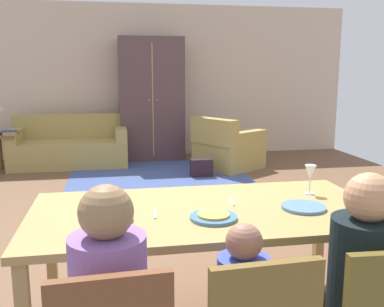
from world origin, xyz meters
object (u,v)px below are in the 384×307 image
(person_woman, at_px, (357,301))
(book_upper, at_px, (9,132))
(couch, at_px, (70,147))
(armoire, at_px, (151,99))
(handbag, at_px, (201,168))
(plate_near_man, at_px, (109,220))
(plate_near_woman, at_px, (303,207))
(book_lower, at_px, (11,133))
(dining_table, at_px, (206,219))
(wine_glass, at_px, (310,173))
(plate_near_child, at_px, (214,217))
(armchair, at_px, (227,149))

(person_woman, xyz_separation_m, book_upper, (-2.61, 5.37, 0.11))
(couch, height_order, armoire, armoire)
(handbag, bearing_deg, plate_near_man, -108.16)
(armoire, bearing_deg, plate_near_woman, -86.00)
(armoire, relative_size, book_lower, 9.55)
(dining_table, distance_m, wine_glass, 0.75)
(couch, bearing_deg, plate_near_woman, -70.97)
(plate_near_man, height_order, plate_near_child, same)
(plate_near_man, bearing_deg, plate_near_child, -6.35)
(person_woman, height_order, book_upper, person_woman)
(plate_near_child, bearing_deg, armchair, 74.29)
(book_upper, bearing_deg, couch, 19.21)
(book_lower, distance_m, book_upper, 0.06)
(plate_near_child, distance_m, couch, 5.32)
(dining_table, bearing_deg, plate_near_child, -90.00)
(armchair, xyz_separation_m, handbag, (-0.50, -0.47, -0.19))
(dining_table, xyz_separation_m, handbag, (0.75, 3.83, -0.57))
(person_woman, distance_m, book_lower, 6.01)
(book_upper, xyz_separation_m, handbag, (2.83, -0.86, -0.49))
(dining_table, bearing_deg, plate_near_man, -167.46)
(wine_glass, bearing_deg, plate_near_woman, -120.77)
(dining_table, height_order, book_lower, dining_table)
(book_lower, bearing_deg, dining_table, -66.47)
(plate_near_child, bearing_deg, plate_near_man, 173.65)
(dining_table, height_order, plate_near_woman, plate_near_woman)
(book_lower, bearing_deg, plate_near_child, -67.24)
(wine_glass, relative_size, person_woman, 0.17)
(dining_table, bearing_deg, armoire, 88.25)
(armchair, bearing_deg, plate_near_man, -112.16)
(plate_near_child, bearing_deg, wine_glass, 27.01)
(plate_near_woman, xyz_separation_m, book_lower, (-2.60, 4.84, -0.18))
(plate_near_man, distance_m, person_woman, 1.24)
(wine_glass, relative_size, armchair, 0.16)
(dining_table, xyz_separation_m, book_lower, (-2.06, 4.74, -0.10))
(dining_table, bearing_deg, wine_glass, 14.30)
(wine_glass, distance_m, couch, 5.21)
(plate_near_man, distance_m, plate_near_child, 0.54)
(person_woman, height_order, book_lower, person_woman)
(plate_near_child, height_order, couch, couch)
(handbag, bearing_deg, person_woman, -92.71)
(couch, relative_size, armoire, 0.88)
(dining_table, relative_size, wine_glass, 10.55)
(couch, height_order, armchair, same)
(person_woman, bearing_deg, book_lower, 115.67)
(plate_near_woman, height_order, couch, couch)
(plate_near_woman, xyz_separation_m, wine_glass, (0.17, 0.28, 0.12))
(armchair, distance_m, book_upper, 3.37)
(dining_table, height_order, book_upper, dining_table)
(dining_table, relative_size, person_woman, 1.77)
(plate_near_man, bearing_deg, wine_glass, 13.54)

